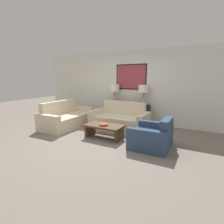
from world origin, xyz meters
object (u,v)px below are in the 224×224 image
Objects in this scene: console_table at (128,114)px; couch_by_back_wall at (120,120)px; coffee_table at (104,128)px; couch_by_side at (66,118)px; armchair_near_back_wall at (152,137)px; table_lamp_right at (143,91)px; decorative_bowl at (104,125)px; table_lamp_left at (115,90)px.

couch_by_back_wall is at bearing -90.00° from console_table.
coffee_table is (0.04, -1.11, -0.01)m from couch_by_back_wall.
armchair_near_back_wall is at bearing -7.71° from couch_by_side.
table_lamp_right is (0.56, 0.00, 0.84)m from console_table.
decorative_bowl is at bearing -67.75° from coffee_table.
table_lamp_left reaches higher than couch_by_back_wall.
couch_by_back_wall is 1.82m from armchair_near_back_wall.
console_table is 0.71m from couch_by_back_wall.
couch_by_side is (-2.28, -1.41, -0.93)m from table_lamp_right.
console_table reaches higher than coffee_table.
coffee_table is 4.41× the size of decorative_bowl.
armchair_near_back_wall is (1.99, -1.84, -0.95)m from table_lamp_left.
table_lamp_left is 0.37× the size of couch_by_side.
couch_by_back_wall is 7.79× the size of decorative_bowl.
coffee_table is (0.04, -1.81, -0.09)m from console_table.
table_lamp_right is 0.73× the size of armchair_near_back_wall.
coffee_table is 1.12× the size of armchair_near_back_wall.
couch_by_back_wall is at bearing 22.46° from couch_by_side.
couch_by_back_wall is (-0.56, -0.70, -0.93)m from table_lamp_right.
table_lamp_left is (-0.56, 0.00, 0.84)m from console_table.
table_lamp_left is 0.65× the size of coffee_table.
coffee_table is (-0.52, -1.81, -0.93)m from table_lamp_right.
table_lamp_left is 0.73× the size of armchair_near_back_wall.
console_table is at bearing 91.35° from coffee_table.
armchair_near_back_wall is at bearing -64.73° from table_lamp_right.
couch_by_side is (-1.16, -1.41, -0.93)m from table_lamp_left.
coffee_table is at bearing -105.90° from table_lamp_right.
couch_by_side is at bearing 165.79° from decorative_bowl.
console_table is at bearing 39.43° from couch_by_side.
armchair_near_back_wall is at bearing -38.53° from couch_by_back_wall.
decorative_bowl reaches higher than coffee_table.
coffee_table is at bearing 112.25° from decorative_bowl.
table_lamp_right is 0.37× the size of couch_by_side.
table_lamp_right reaches higher than coffee_table.
table_lamp_left reaches higher than console_table.
armchair_near_back_wall is at bearing -42.81° from table_lamp_left.
armchair_near_back_wall is at bearing -1.16° from coffee_table.
decorative_bowl is at bearing -178.92° from armchair_near_back_wall.
couch_by_back_wall reaches higher than decorative_bowl.
table_lamp_left is at bearing 50.63° from couch_by_side.
table_lamp_left is 2.05m from couch_by_side.
couch_by_side is (-1.72, -0.71, 0.00)m from couch_by_back_wall.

